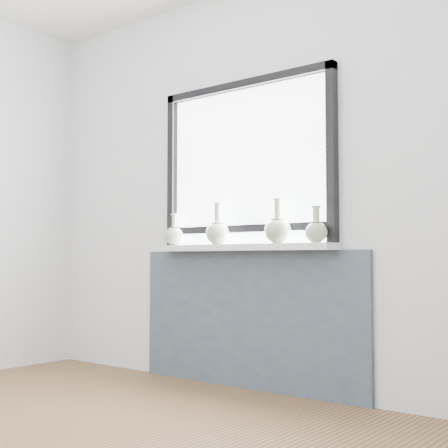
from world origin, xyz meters
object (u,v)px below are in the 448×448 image
Objects in this scene: vase_a at (174,235)px; vase_d at (316,230)px; windowsill at (240,247)px; vase_b at (218,232)px; vase_c at (278,229)px.

vase_d is (1.12, -0.02, -0.00)m from vase_a.
vase_b is (-0.16, -0.02, 0.10)m from windowsill.
vase_c is at bearing -1.40° from vase_a.
vase_a is 0.81× the size of vase_b.
vase_b is at bearing 179.92° from vase_d.
vase_c reaches higher than windowsill.
vase_c is at bearing -0.00° from vase_b.
windowsill is 0.57m from vase_a.
windowsill is 0.57m from vase_d.
vase_b reaches higher than vase_a.
vase_a is (-0.56, -0.00, 0.09)m from windowsill.
vase_a is at bearing 178.87° from vase_d.
vase_c is at bearing 179.77° from vase_d.
vase_b is 0.46m from vase_c.
vase_d reaches higher than windowsill.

